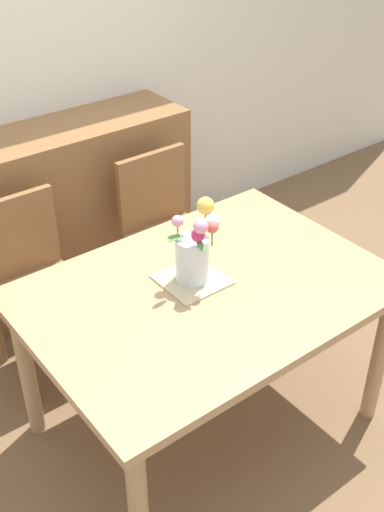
{
  "coord_description": "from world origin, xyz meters",
  "views": [
    {
      "loc": [
        -1.28,
        -1.56,
        2.28
      ],
      "look_at": [
        -0.02,
        0.07,
        0.9
      ],
      "focal_mm": 44.27,
      "sensor_mm": 36.0,
      "label": 1
    }
  ],
  "objects_px": {
    "flower_vase": "(195,249)",
    "chair_right": "(165,224)",
    "chair_left": "(31,276)",
    "dining_table": "(207,306)",
    "dresser": "(70,211)"
  },
  "relations": [
    {
      "from": "flower_vase",
      "to": "chair_right",
      "type": "bearing_deg",
      "value": 62.87
    },
    {
      "from": "chair_right",
      "to": "dresser",
      "type": "relative_size",
      "value": 0.64
    },
    {
      "from": "chair_left",
      "to": "chair_right",
      "type": "height_order",
      "value": "same"
    },
    {
      "from": "dining_table",
      "to": "flower_vase",
      "type": "relative_size",
      "value": 4.42
    },
    {
      "from": "chair_left",
      "to": "dresser",
      "type": "distance_m",
      "value": 0.67
    },
    {
      "from": "chair_left",
      "to": "flower_vase",
      "type": "height_order",
      "value": "flower_vase"
    },
    {
      "from": "chair_right",
      "to": "dining_table",
      "type": "bearing_deg",
      "value": 65.21
    },
    {
      "from": "dining_table",
      "to": "chair_left",
      "type": "relative_size",
      "value": 1.6
    },
    {
      "from": "chair_right",
      "to": "flower_vase",
      "type": "bearing_deg",
      "value": 62.87
    },
    {
      "from": "chair_left",
      "to": "chair_right",
      "type": "xyz_separation_m",
      "value": [
        0.79,
        0.0,
        0.0
      ]
    },
    {
      "from": "dining_table",
      "to": "dresser",
      "type": "bearing_deg",
      "value": 86.94
    },
    {
      "from": "dining_table",
      "to": "flower_vase",
      "type": "height_order",
      "value": "flower_vase"
    },
    {
      "from": "dresser",
      "to": "dining_table",
      "type": "bearing_deg",
      "value": -93.06
    },
    {
      "from": "chair_left",
      "to": "dresser",
      "type": "xyz_separation_m",
      "value": [
        0.47,
        0.47,
        -0.02
      ]
    },
    {
      "from": "dining_table",
      "to": "chair_right",
      "type": "xyz_separation_m",
      "value": [
        0.4,
        0.86,
        -0.16
      ]
    }
  ]
}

